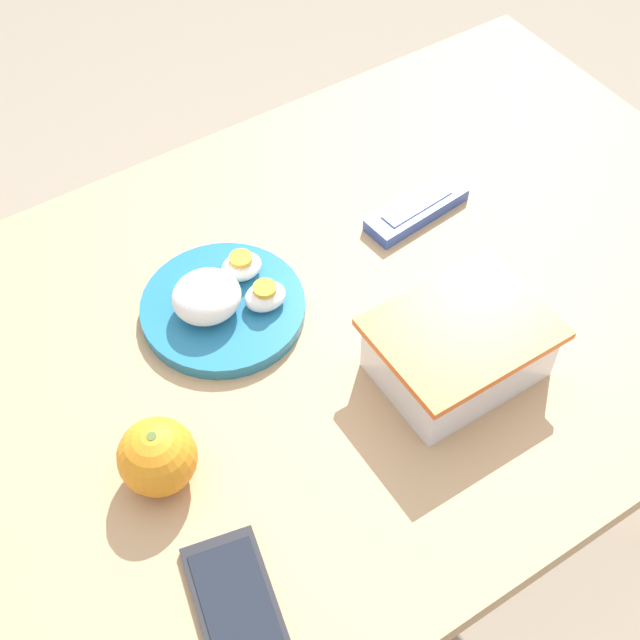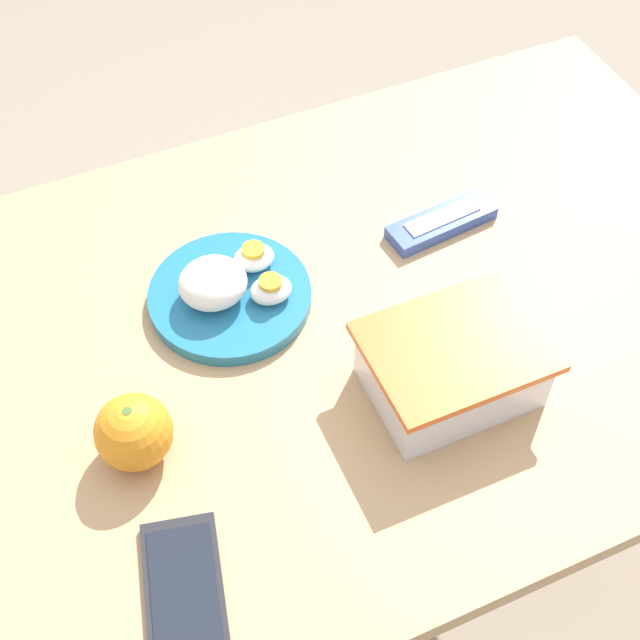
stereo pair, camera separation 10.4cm
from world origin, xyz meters
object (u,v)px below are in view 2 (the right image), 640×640
at_px(candy_bar, 441,222).
at_px(orange_fruit, 134,432).
at_px(rice_plate, 229,290).
at_px(food_container, 452,369).
at_px(cell_phone, 184,592).

bearing_deg(candy_bar, orange_fruit, 19.90).
bearing_deg(rice_plate, candy_bar, -178.71).
height_order(rice_plate, candy_bar, rice_plate).
bearing_deg(orange_fruit, rice_plate, -135.46).
bearing_deg(candy_bar, rice_plate, 1.29).
distance_m(food_container, cell_phone, 0.37).
relative_size(food_container, cell_phone, 1.16).
xyz_separation_m(food_container, candy_bar, (-0.11, -0.23, -0.03)).
relative_size(orange_fruit, cell_phone, 0.50).
bearing_deg(rice_plate, cell_phone, 63.06).
bearing_deg(food_container, rice_plate, -50.12).
distance_m(orange_fruit, rice_plate, 0.23).
xyz_separation_m(orange_fruit, cell_phone, (0.01, 0.17, -0.04)).
bearing_deg(food_container, cell_phone, 17.30).
bearing_deg(rice_plate, orange_fruit, 44.54).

